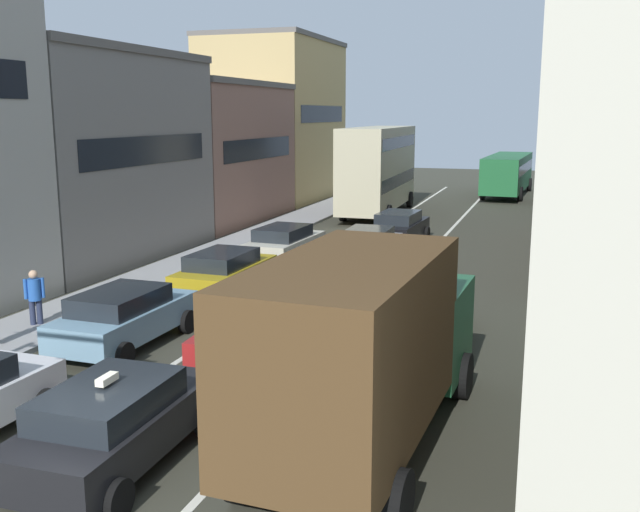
{
  "coord_description": "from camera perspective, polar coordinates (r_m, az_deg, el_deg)",
  "views": [
    {
      "loc": [
        6.62,
        -8.14,
        5.82
      ],
      "look_at": [
        0.0,
        12.0,
        1.6
      ],
      "focal_mm": 40.22,
      "sensor_mm": 36.0,
      "label": 1
    }
  ],
  "objects": [
    {
      "name": "ground_plane",
      "position": [
        11.99,
        -19.22,
        -18.45
      ],
      "size": [
        140.0,
        140.0,
        0.0
      ],
      "primitive_type": "plane",
      "color": "#37372C"
    },
    {
      "name": "sidewalk_left",
      "position": [
        31.66,
        -7.02,
        0.71
      ],
      "size": [
        2.6,
        64.0,
        0.14
      ],
      "primitive_type": "cube",
      "color": "#999999",
      "rests_on": "ground"
    },
    {
      "name": "lane_stripe_left",
      "position": [
        29.91,
        1.69,
        0.04
      ],
      "size": [
        0.16,
        60.0,
        0.01
      ],
      "primitive_type": "cube",
      "color": "silver",
      "rests_on": "ground"
    },
    {
      "name": "lane_stripe_right",
      "position": [
        29.15,
        8.11,
        -0.36
      ],
      "size": [
        0.16,
        60.0,
        0.01
      ],
      "primitive_type": "cube",
      "color": "silver",
      "rests_on": "ground"
    },
    {
      "name": "building_row_left",
      "position": [
        34.69,
        -14.48,
        9.78
      ],
      "size": [
        7.2,
        43.9,
        12.65
      ],
      "rotation": [
        0.0,
        0.0,
        1.57
      ],
      "color": "#B2ADA3",
      "rests_on": "ground"
    },
    {
      "name": "removalist_box_truck",
      "position": [
        12.39,
        3.66,
        -6.84
      ],
      "size": [
        3.0,
        7.8,
        3.58
      ],
      "rotation": [
        0.0,
        0.0,
        1.52
      ],
      "color": "#1E5933",
      "rests_on": "ground"
    },
    {
      "name": "taxi_centre_lane_front",
      "position": [
        12.66,
        -16.0,
        -12.57
      ],
      "size": [
        2.11,
        4.32,
        1.66
      ],
      "rotation": [
        0.0,
        0.0,
        1.58
      ],
      "color": "black",
      "rests_on": "ground"
    },
    {
      "name": "sedan_centre_lane_second",
      "position": [
        17.19,
        -5.16,
        -5.78
      ],
      "size": [
        2.26,
        4.4,
        1.49
      ],
      "rotation": [
        0.0,
        0.0,
        1.63
      ],
      "color": "#A51E1E",
      "rests_on": "ground"
    },
    {
      "name": "wagon_left_lane_second",
      "position": [
        18.82,
        -15.32,
        -4.63
      ],
      "size": [
        2.13,
        4.33,
        1.49
      ],
      "rotation": [
        0.0,
        0.0,
        1.55
      ],
      "color": "#759EB7",
      "rests_on": "ground"
    },
    {
      "name": "hatchback_centre_lane_third",
      "position": [
        22.08,
        0.68,
        -1.89
      ],
      "size": [
        2.16,
        4.35,
        1.49
      ],
      "rotation": [
        0.0,
        0.0,
        1.6
      ],
      "color": "#194C8C",
      "rests_on": "ground"
    },
    {
      "name": "sedan_left_lane_third",
      "position": [
        23.33,
        -7.6,
        -1.28
      ],
      "size": [
        2.16,
        4.35,
        1.49
      ],
      "rotation": [
        0.0,
        0.0,
        1.54
      ],
      "color": "#B29319",
      "rests_on": "ground"
    },
    {
      "name": "coupe_centre_lane_fourth",
      "position": [
        27.66,
        3.89,
        0.77
      ],
      "size": [
        2.09,
        4.32,
        1.49
      ],
      "rotation": [
        0.0,
        0.0,
        1.58
      ],
      "color": "gray",
      "rests_on": "ground"
    },
    {
      "name": "sedan_left_lane_fourth",
      "position": [
        28.26,
        -2.84,
        1.01
      ],
      "size": [
        2.25,
        4.39,
        1.49
      ],
      "rotation": [
        0.0,
        0.0,
        1.52
      ],
      "color": "beige",
      "rests_on": "ground"
    },
    {
      "name": "sedan_centre_lane_fifth",
      "position": [
        32.59,
        6.32,
        2.32
      ],
      "size": [
        2.25,
        4.39,
        1.49
      ],
      "rotation": [
        0.0,
        0.0,
        1.52
      ],
      "color": "black",
      "rests_on": "ground"
    },
    {
      "name": "sedan_right_lane_behind_truck",
      "position": [
        19.15,
        7.5,
        -4.05
      ],
      "size": [
        2.13,
        4.33,
        1.49
      ],
      "rotation": [
        0.0,
        0.0,
        1.55
      ],
      "color": "#19592D",
      "rests_on": "ground"
    },
    {
      "name": "bus_mid_queue_primary",
      "position": [
        42.05,
        4.66,
        7.14
      ],
      "size": [
        3.0,
        10.56,
        5.06
      ],
      "rotation": [
        0.0,
        0.0,
        1.6
      ],
      "color": "#BFB793",
      "rests_on": "ground"
    },
    {
      "name": "bus_far_queue_secondary",
      "position": [
        53.45,
        14.7,
        6.54
      ],
      "size": [
        3.16,
        10.6,
        2.9
      ],
      "rotation": [
        0.0,
        0.0,
        1.52
      ],
      "color": "#1E6033",
      "rests_on": "ground"
    },
    {
      "name": "pedestrian_near_kerb",
      "position": [
        21.04,
        -21.75,
        -2.95
      ],
      "size": [
        0.44,
        0.38,
        1.66
      ],
      "rotation": [
        0.0,
        0.0,
        2.25
      ],
      "color": "#262D47",
      "rests_on": "ground"
    }
  ]
}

